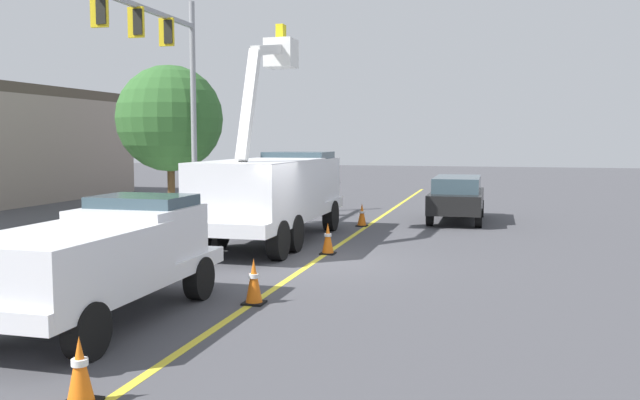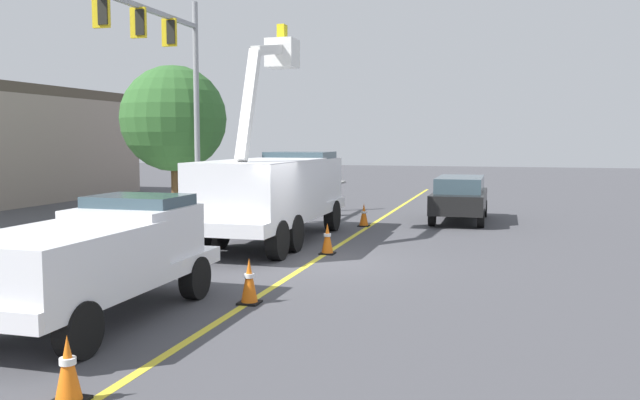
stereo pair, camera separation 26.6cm
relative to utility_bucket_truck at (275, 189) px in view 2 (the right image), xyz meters
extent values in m
plane|color=#47474C|center=(-2.90, -2.10, -1.61)|extent=(120.00, 120.00, 0.00)
cube|color=#9E9E99|center=(-2.93, 6.11, -1.55)|extent=(60.01, 3.79, 0.12)
cube|color=yellow|center=(-2.90, -2.10, -1.60)|extent=(50.00, 0.32, 0.01)
cube|color=white|center=(-0.20, 0.00, -0.71)|extent=(8.21, 2.53, 0.36)
cube|color=white|center=(2.43, 0.00, 0.06)|extent=(2.63, 2.36, 1.60)
cube|color=#384C56|center=(2.63, 0.00, 0.76)|extent=(1.81, 2.11, 0.64)
cube|color=white|center=(-1.18, -0.01, 0.01)|extent=(5.26, 2.52, 1.80)
cube|color=white|center=(-2.02, 0.02, 2.47)|extent=(1.54, 0.35, 3.13)
cube|color=white|center=(-0.06, 0.11, 4.18)|extent=(2.72, 0.41, 0.68)
cube|color=white|center=(1.28, 0.17, 4.23)|extent=(0.90, 0.90, 0.90)
cube|color=yellow|center=(1.28, 0.17, 4.83)|extent=(0.36, 0.24, 0.60)
cylinder|color=black|center=(2.67, 1.13, -1.09)|extent=(1.04, 0.34, 1.04)
cylinder|color=black|center=(2.68, -1.12, -1.09)|extent=(1.04, 0.34, 1.04)
cylinder|color=black|center=(-1.68, 1.12, -1.09)|extent=(1.04, 0.34, 1.04)
cylinder|color=black|center=(-1.67, -1.13, -1.09)|extent=(1.04, 0.34, 1.04)
cylinder|color=black|center=(-2.99, 1.11, -1.09)|extent=(1.04, 0.34, 1.04)
cylinder|color=black|center=(-2.98, -1.14, -1.09)|extent=(1.04, 0.34, 1.04)
cube|color=white|center=(-9.21, -0.03, -0.86)|extent=(5.61, 2.12, 0.30)
cube|color=white|center=(-7.98, -0.03, -0.31)|extent=(2.02, 1.94, 1.10)
cube|color=#384C56|center=(-7.78, -0.03, 0.17)|extent=(1.35, 1.77, 0.56)
cube|color=white|center=(-10.22, -0.04, -0.46)|extent=(3.37, 2.11, 1.10)
cylinder|color=black|center=(-7.37, 0.92, -1.19)|extent=(0.84, 0.30, 0.84)
cylinder|color=black|center=(-7.36, -0.97, -1.19)|extent=(0.84, 0.30, 0.84)
cylinder|color=black|center=(-11.06, -0.98, -1.19)|extent=(0.84, 0.30, 0.84)
cube|color=black|center=(6.49, -5.11, -0.82)|extent=(4.81, 1.92, 0.70)
cube|color=#384C56|center=(6.64, -5.11, -0.22)|extent=(3.46, 1.68, 0.60)
cylinder|color=black|center=(4.86, -5.97, -1.27)|extent=(0.68, 0.24, 0.68)
cylinder|color=black|center=(4.86, -4.26, -1.27)|extent=(0.68, 0.24, 0.68)
cylinder|color=black|center=(8.13, -5.96, -1.27)|extent=(0.68, 0.24, 0.68)
cylinder|color=black|center=(8.12, -4.25, -1.27)|extent=(0.68, 0.24, 0.68)
cone|color=orange|center=(-12.47, -1.85, -1.17)|extent=(0.32, 0.32, 0.79)
cylinder|color=white|center=(-12.47, -1.85, -1.10)|extent=(0.20, 0.20, 0.08)
cube|color=black|center=(-7.44, -2.14, -1.59)|extent=(0.40, 0.40, 0.04)
cone|color=orange|center=(-7.44, -2.14, -1.15)|extent=(0.32, 0.32, 0.84)
cylinder|color=white|center=(-7.44, -2.14, -1.06)|extent=(0.20, 0.20, 0.08)
cube|color=black|center=(-1.77, -2.15, -1.59)|extent=(0.40, 0.40, 0.04)
cone|color=orange|center=(-1.77, -2.15, -1.16)|extent=(0.32, 0.32, 0.81)
cylinder|color=white|center=(-1.77, -2.15, -1.08)|extent=(0.20, 0.20, 0.08)
cube|color=black|center=(4.11, -1.91, -1.59)|extent=(0.40, 0.40, 0.04)
cone|color=orange|center=(4.11, -1.91, -1.17)|extent=(0.32, 0.32, 0.79)
cylinder|color=white|center=(4.11, -1.91, -1.09)|extent=(0.20, 0.20, 0.08)
cylinder|color=gray|center=(5.20, 5.13, 2.63)|extent=(0.22, 0.22, 8.48)
cube|color=gray|center=(1.50, 5.12, 5.92)|extent=(7.40, 0.18, 0.16)
cube|color=gold|center=(3.09, 5.13, 5.37)|extent=(0.12, 0.56, 1.00)
cube|color=black|center=(3.09, 5.03, 5.37)|extent=(0.20, 0.32, 0.84)
cube|color=gold|center=(0.97, 5.12, 5.37)|extent=(0.12, 0.56, 1.00)
cube|color=black|center=(0.97, 5.02, 5.37)|extent=(0.20, 0.32, 0.84)
cube|color=gold|center=(-1.14, 5.11, 5.37)|extent=(0.12, 0.56, 1.00)
cube|color=black|center=(-1.14, 5.01, 5.37)|extent=(0.20, 0.32, 0.84)
cylinder|color=brown|center=(6.90, 7.06, -0.41)|extent=(0.32, 0.32, 2.40)
sphere|color=#33662D|center=(6.90, 7.06, 2.39)|extent=(4.55, 4.55, 4.55)
camera|label=1|loc=(-19.10, -6.56, 1.54)|focal=37.24mm
camera|label=2|loc=(-19.03, -6.82, 1.54)|focal=37.24mm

